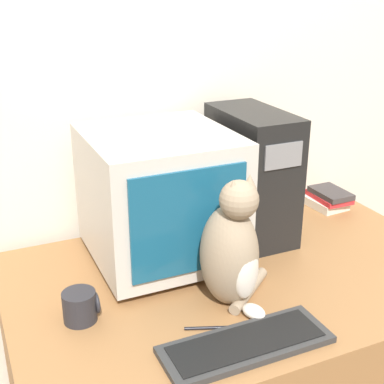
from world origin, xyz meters
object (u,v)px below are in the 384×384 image
Objects in this scene: computer_tower at (251,174)px; cat at (232,251)px; crt_monitor at (160,196)px; keyboard at (246,344)px; mug at (81,306)px; pen at (209,328)px; book_stack at (328,198)px.

cat is (-0.29, -0.39, -0.06)m from computer_tower.
keyboard is (0.03, -0.54, -0.22)m from crt_monitor.
crt_monitor is 4.80× the size of mug.
computer_tower is 0.79m from mug.
keyboard is (-0.35, -0.59, -0.22)m from computer_tower.
keyboard is 3.53× the size of pen.
keyboard reaches higher than pen.
computer_tower is at bearing 22.46° from mug.
cat reaches higher than book_stack.
keyboard is at bearing -123.35° from cat.
pen is at bearing -157.99° from cat.
crt_monitor is at bearing -172.49° from computer_tower.
cat is 0.45m from mug.
crt_monitor is 1.04× the size of computer_tower.
cat is 4.00× the size of mug.
book_stack is at bearing 40.72° from keyboard.
keyboard is 1.14× the size of cat.
computer_tower is at bearing 37.35° from cat.
pen is at bearing -93.67° from crt_monitor.
computer_tower is 1.02× the size of keyboard.
computer_tower is 0.49m from cat.
cat reaches higher than mug.
mug reaches higher than pen.
book_stack reaches higher than keyboard.
cat is 0.85m from book_stack.
mug is at bearing -144.00° from crt_monitor.
keyboard is at bearing -87.17° from crt_monitor.
keyboard is at bearing -139.28° from book_stack.
crt_monitor reaches higher than cat.
computer_tower is 0.67m from pen.
keyboard is 0.26m from cat.
mug is (-0.36, 0.30, 0.03)m from keyboard.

